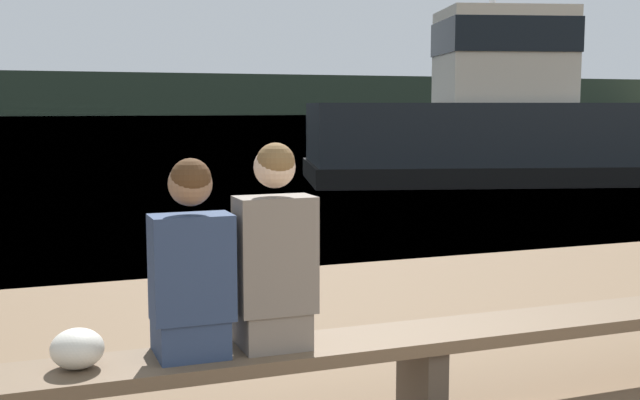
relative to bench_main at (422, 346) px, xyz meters
The scene contains 7 objects.
water_surface 123.96m from the bench_main, 89.97° to the left, with size 240.00×240.00×0.00m, color #5684A3.
far_shoreline 139.71m from the bench_main, 89.97° to the left, with size 600.00×12.00×7.24m, color #2D3D2D.
bench_main is the anchor object (origin of this frame).
person_left 1.34m from the bench_main, behind, with size 0.38×0.35×0.95m.
person_right 0.98m from the bench_main, behind, with size 0.38×0.35×1.02m.
shopping_bag 1.77m from the bench_main, behind, with size 0.24×0.24×0.18m.
tugboat_red 13.98m from the bench_main, 56.12° to the left, with size 8.49×5.64×6.37m.
Camera 1 is at (-2.05, -1.18, 1.65)m, focal length 45.00 mm.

